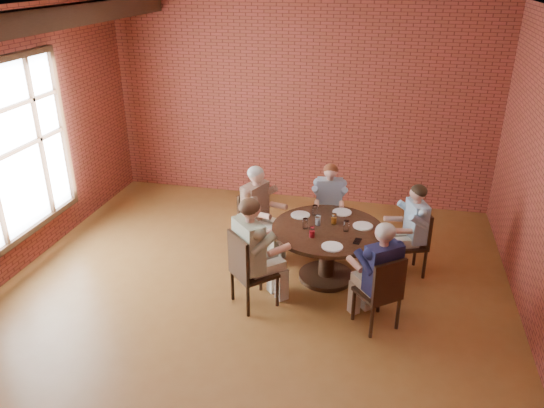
% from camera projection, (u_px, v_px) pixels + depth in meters
% --- Properties ---
extents(floor, '(7.00, 7.00, 0.00)m').
position_uv_depth(floor, '(246.00, 307.00, 6.52)').
color(floor, brown).
rests_on(floor, ground).
extents(ceiling, '(7.00, 7.00, 0.00)m').
position_uv_depth(ceiling, '(239.00, 15.00, 5.11)').
color(ceiling, white).
rests_on(ceiling, wall_back).
extents(wall_back, '(7.00, 0.00, 7.00)m').
position_uv_depth(wall_back, '(300.00, 104.00, 8.92)').
color(wall_back, maroon).
rests_on(wall_back, ground).
extents(ceiling_beam, '(0.22, 6.90, 0.26)m').
position_uv_depth(ceiling_beam, '(19.00, 23.00, 5.67)').
color(ceiling_beam, black).
rests_on(ceiling_beam, ceiling).
extents(window, '(0.10, 2.16, 2.36)m').
position_uv_depth(window, '(15.00, 150.00, 6.84)').
color(window, white).
rests_on(window, wall_left).
extents(dining_table, '(1.45, 1.45, 0.75)m').
position_uv_depth(dining_table, '(327.00, 243.00, 6.90)').
color(dining_table, black).
rests_on(dining_table, floor).
extents(chair_a, '(0.52, 0.52, 0.91)m').
position_uv_depth(chair_a, '(415.00, 240.00, 7.06)').
color(chair_a, black).
rests_on(chair_a, floor).
extents(diner_a, '(0.75, 0.68, 1.28)m').
position_uv_depth(diner_a, '(411.00, 230.00, 6.99)').
color(diner_a, teal).
rests_on(diner_a, floor).
extents(chair_b, '(0.43, 0.43, 0.90)m').
position_uv_depth(chair_b, '(329.00, 212.00, 7.85)').
color(chair_b, black).
rests_on(chair_b, floor).
extents(diner_b, '(0.55, 0.64, 1.26)m').
position_uv_depth(diner_b, '(329.00, 206.00, 7.73)').
color(diner_b, '#8290A5').
rests_on(diner_b, floor).
extents(chair_c, '(0.56, 0.56, 0.94)m').
position_uv_depth(chair_c, '(254.00, 221.00, 7.54)').
color(chair_c, black).
rests_on(chair_c, floor).
extents(diner_c, '(0.81, 0.74, 1.34)m').
position_uv_depth(diner_c, '(259.00, 212.00, 7.42)').
color(diner_c, brown).
rests_on(diner_c, floor).
extents(chair_d, '(0.66, 0.66, 0.98)m').
position_uv_depth(chair_d, '(247.00, 268.00, 6.34)').
color(chair_d, black).
rests_on(chair_d, floor).
extents(diner_d, '(0.91, 0.91, 1.41)m').
position_uv_depth(diner_d, '(254.00, 253.00, 6.31)').
color(diner_d, tan).
rests_on(diner_d, floor).
extents(chair_e, '(0.59, 0.59, 0.93)m').
position_uv_depth(chair_e, '(382.00, 291.00, 5.93)').
color(chair_e, black).
rests_on(chair_e, floor).
extents(diner_e, '(0.81, 0.83, 1.32)m').
position_uv_depth(diner_e, '(379.00, 275.00, 5.94)').
color(diner_e, '#181C45').
rests_on(diner_e, floor).
extents(plate_a, '(0.26, 0.26, 0.01)m').
position_uv_depth(plate_a, '(363.00, 226.00, 6.85)').
color(plate_a, white).
rests_on(plate_a, dining_table).
extents(plate_b, '(0.26, 0.26, 0.01)m').
position_uv_depth(plate_b, '(342.00, 212.00, 7.23)').
color(plate_b, white).
rests_on(plate_b, dining_table).
extents(plate_c, '(0.26, 0.26, 0.01)m').
position_uv_depth(plate_c, '(300.00, 215.00, 7.15)').
color(plate_c, white).
rests_on(plate_c, dining_table).
extents(plate_d, '(0.26, 0.26, 0.01)m').
position_uv_depth(plate_d, '(332.00, 247.00, 6.35)').
color(plate_d, white).
rests_on(plate_d, dining_table).
extents(glass_a, '(0.07, 0.07, 0.14)m').
position_uv_depth(glass_a, '(346.00, 226.00, 6.71)').
color(glass_a, white).
rests_on(glass_a, dining_table).
extents(glass_b, '(0.07, 0.07, 0.14)m').
position_uv_depth(glass_b, '(334.00, 219.00, 6.90)').
color(glass_b, white).
rests_on(glass_b, dining_table).
extents(glass_c, '(0.07, 0.07, 0.14)m').
position_uv_depth(glass_c, '(315.00, 210.00, 7.14)').
color(glass_c, white).
rests_on(glass_c, dining_table).
extents(glass_d, '(0.07, 0.07, 0.14)m').
position_uv_depth(glass_d, '(318.00, 220.00, 6.87)').
color(glass_d, white).
rests_on(glass_d, dining_table).
extents(glass_e, '(0.07, 0.07, 0.14)m').
position_uv_depth(glass_e, '(305.00, 224.00, 6.77)').
color(glass_e, white).
rests_on(glass_e, dining_table).
extents(glass_f, '(0.07, 0.07, 0.14)m').
position_uv_depth(glass_f, '(312.00, 232.00, 6.55)').
color(glass_f, white).
rests_on(glass_f, dining_table).
extents(smartphone, '(0.10, 0.17, 0.01)m').
position_uv_depth(smartphone, '(357.00, 241.00, 6.48)').
color(smartphone, black).
rests_on(smartphone, dining_table).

